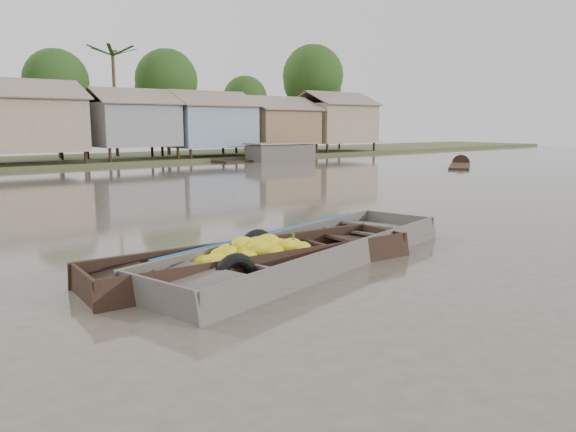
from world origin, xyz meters
TOP-DOWN VIEW (x-y plane):
  - ground at (0.00, 0.00)m, footprint 120.00×120.00m
  - riverbank at (3.03, 31.86)m, footprint 120.00×12.47m
  - banana_boat at (-0.60, 0.59)m, footprint 6.52×1.97m
  - viewer_boat at (0.68, 0.53)m, footprint 7.99×3.78m
  - distant_boats at (11.27, 24.29)m, footprint 46.64×16.21m

SIDE VIEW (x-z plane):
  - ground at x=0.00m, z-range 0.00..0.00m
  - viewer_boat at x=0.68m, z-range -0.25..0.38m
  - banana_boat at x=-0.60m, z-range -0.24..0.65m
  - distant_boats at x=11.27m, z-range -0.46..0.91m
  - riverbank at x=3.03m, z-range -2.04..8.18m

